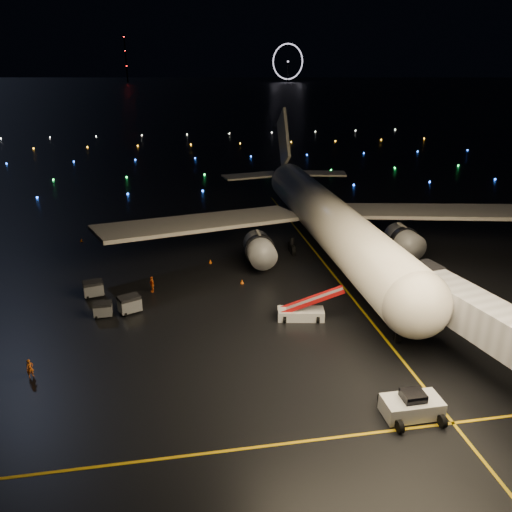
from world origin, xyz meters
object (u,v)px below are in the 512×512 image
object	(u,v)px
crew_c	(152,284)
pushback_tug	(412,404)
baggage_cart_0	(103,310)
belt_loader	(301,304)
baggage_cart_2	(93,289)
baggage_cart_1	(130,304)
crew_a	(30,368)
airliner	(321,188)

from	to	relation	value
crew_c	pushback_tug	bearing A→B (deg)	12.80
baggage_cart_0	belt_loader	bearing A→B (deg)	-12.29
baggage_cart_2	baggage_cart_1	bearing A→B (deg)	-61.95
baggage_cart_1	crew_a	bearing A→B (deg)	-149.60
pushback_tug	airliner	bearing A→B (deg)	83.89
airliner	belt_loader	distance (m)	22.29
pushback_tug	crew_a	bearing A→B (deg)	160.71
belt_loader	baggage_cart_1	distance (m)	17.37
crew_c	baggage_cart_1	xyz separation A→B (m)	(-2.12, -4.66, -0.01)
crew_a	crew_c	bearing A→B (deg)	26.37
crew_c	airliner	bearing A→B (deg)	91.14
pushback_tug	crew_c	size ratio (longest dim) A/B	2.29
crew_c	baggage_cart_1	world-z (taller)	crew_c
belt_loader	crew_a	distance (m)	24.76
belt_loader	crew_a	size ratio (longest dim) A/B	4.19
baggage_cart_1	baggage_cart_2	world-z (taller)	baggage_cart_1
crew_a	pushback_tug	bearing A→B (deg)	-50.52
pushback_tug	belt_loader	xyz separation A→B (m)	(-4.15, 15.59, 0.63)
belt_loader	crew_a	bearing A→B (deg)	-155.85
airliner	crew_c	size ratio (longest dim) A/B	32.49
crew_c	baggage_cart_2	distance (m)	6.26
airliner	baggage_cart_1	distance (m)	29.97
baggage_cart_0	crew_a	bearing A→B (deg)	-116.38
pushback_tug	baggage_cart_2	size ratio (longest dim) A/B	2.03
airliner	baggage_cart_0	bearing A→B (deg)	-149.12
crew_c	baggage_cart_0	distance (m)	6.93
belt_loader	baggage_cart_2	world-z (taller)	belt_loader
crew_a	crew_c	world-z (taller)	crew_c
pushback_tug	crew_a	xyz separation A→B (m)	(-28.16, 9.64, -0.19)
pushback_tug	crew_c	distance (m)	30.94
belt_loader	crew_c	xyz separation A→B (m)	(-14.71, 8.93, -0.72)
crew_a	baggage_cart_1	bearing A→B (deg)	23.27
crew_a	crew_c	size ratio (longest dim) A/B	0.88
airliner	baggage_cart_0	xyz separation A→B (m)	(-27.08, -15.98, -7.64)
baggage_cart_1	pushback_tug	bearing A→B (deg)	-67.95
crew_a	baggage_cart_2	size ratio (longest dim) A/B	0.78
belt_loader	crew_c	size ratio (longest dim) A/B	3.68
belt_loader	crew_c	world-z (taller)	belt_loader
baggage_cart_0	baggage_cart_2	distance (m)	5.25
airliner	pushback_tug	size ratio (longest dim) A/B	14.20
airliner	pushback_tug	bearing A→B (deg)	-95.36
crew_c	crew_a	bearing A→B (deg)	-56.75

